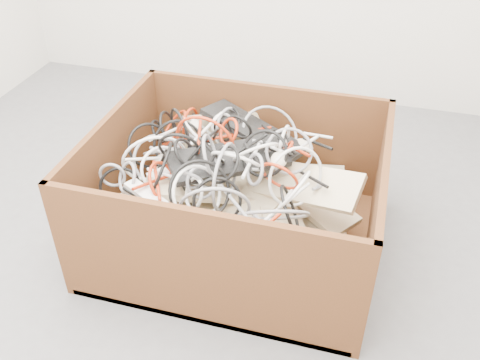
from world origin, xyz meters
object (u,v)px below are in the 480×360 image
(power_strip_left, at_px, (184,166))
(power_strip_right, at_px, (157,205))
(vga_plug, at_px, (339,191))
(cardboard_box, at_px, (235,215))

(power_strip_left, bearing_deg, power_strip_right, -128.49)
(vga_plug, bearing_deg, power_strip_left, -138.28)
(cardboard_box, height_order, power_strip_left, cardboard_box)
(power_strip_left, distance_m, power_strip_right, 0.23)
(cardboard_box, relative_size, power_strip_right, 3.85)
(cardboard_box, distance_m, power_strip_left, 0.30)
(cardboard_box, xyz_separation_m, power_strip_left, (-0.19, -0.03, 0.22))
(cardboard_box, xyz_separation_m, vga_plug, (0.40, -0.01, 0.21))
(vga_plug, bearing_deg, power_strip_right, -117.78)
(power_strip_left, bearing_deg, cardboard_box, -23.98)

